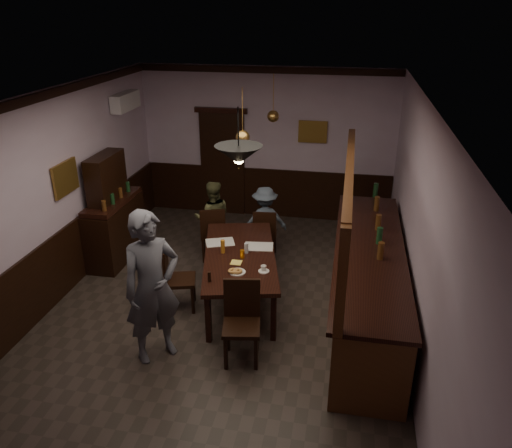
% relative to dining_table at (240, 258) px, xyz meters
% --- Properties ---
extents(room, '(5.01, 8.01, 3.01)m').
position_rel_dining_table_xyz_m(room, '(-0.17, -0.71, 0.81)').
color(room, '#2D2621').
rests_on(room, ground).
extents(dining_table, '(1.48, 2.37, 0.75)m').
position_rel_dining_table_xyz_m(dining_table, '(0.00, 0.00, 0.00)').
color(dining_table, black).
rests_on(dining_table, ground).
extents(chair_far_left, '(0.53, 0.53, 0.97)m').
position_rel_dining_table_xyz_m(chair_far_left, '(-0.72, 1.14, -0.16)').
color(chair_far_left, black).
rests_on(chair_far_left, ground).
extents(chair_far_right, '(0.42, 0.42, 0.90)m').
position_rel_dining_table_xyz_m(chair_far_right, '(0.14, 1.34, -0.19)').
color(chair_far_right, black).
rests_on(chair_far_right, ground).
extents(chair_near, '(0.51, 0.51, 1.03)m').
position_rel_dining_table_xyz_m(chair_near, '(0.31, -1.28, -0.12)').
color(chair_near, black).
rests_on(chair_near, ground).
extents(chair_side, '(0.52, 0.52, 0.97)m').
position_rel_dining_table_xyz_m(chair_side, '(-0.86, -0.41, -0.15)').
color(chair_side, black).
rests_on(chair_side, ground).
extents(person_standing, '(0.83, 0.83, 1.94)m').
position_rel_dining_table_xyz_m(person_standing, '(-0.74, -1.46, 0.29)').
color(person_standing, '#545460').
rests_on(person_standing, ground).
extents(person_seated_left, '(0.77, 0.69, 1.32)m').
position_rel_dining_table_xyz_m(person_seated_left, '(-0.79, 1.41, -0.03)').
color(person_seated_left, brown).
rests_on(person_seated_left, ground).
extents(person_seated_right, '(0.88, 0.67, 1.20)m').
position_rel_dining_table_xyz_m(person_seated_right, '(0.08, 1.61, -0.08)').
color(person_seated_right, '#4D5C6F').
rests_on(person_seated_right, ground).
extents(newspaper_left, '(0.50, 0.43, 0.01)m').
position_rel_dining_table_xyz_m(newspaper_left, '(-0.37, 0.31, 0.07)').
color(newspaper_left, silver).
rests_on(newspaper_left, dining_table).
extents(newspaper_right, '(0.45, 0.35, 0.01)m').
position_rel_dining_table_xyz_m(newspaper_right, '(0.23, 0.27, 0.07)').
color(newspaper_right, silver).
rests_on(newspaper_right, dining_table).
extents(napkin, '(0.18, 0.18, 0.00)m').
position_rel_dining_table_xyz_m(napkin, '(0.01, -0.27, 0.07)').
color(napkin, '#FDDF5D').
rests_on(napkin, dining_table).
extents(saucer, '(0.15, 0.15, 0.01)m').
position_rel_dining_table_xyz_m(saucer, '(0.43, -0.45, 0.07)').
color(saucer, white).
rests_on(saucer, dining_table).
extents(coffee_cup, '(0.10, 0.10, 0.07)m').
position_rel_dining_table_xyz_m(coffee_cup, '(0.43, -0.44, 0.11)').
color(coffee_cup, white).
rests_on(coffee_cup, saucer).
extents(pastry_plate, '(0.22, 0.22, 0.01)m').
position_rel_dining_table_xyz_m(pastry_plate, '(0.09, -0.54, 0.07)').
color(pastry_plate, white).
rests_on(pastry_plate, dining_table).
extents(pastry_ring_a, '(0.13, 0.13, 0.04)m').
position_rel_dining_table_xyz_m(pastry_ring_a, '(0.03, -0.57, 0.10)').
color(pastry_ring_a, '#C68C47').
rests_on(pastry_ring_a, pastry_plate).
extents(pastry_ring_b, '(0.13, 0.13, 0.04)m').
position_rel_dining_table_xyz_m(pastry_ring_b, '(0.09, -0.56, 0.10)').
color(pastry_ring_b, '#C68C47').
rests_on(pastry_ring_b, pastry_plate).
extents(soda_can, '(0.07, 0.07, 0.12)m').
position_rel_dining_table_xyz_m(soda_can, '(0.06, -0.11, 0.12)').
color(soda_can, orange).
rests_on(soda_can, dining_table).
extents(beer_glass, '(0.06, 0.06, 0.20)m').
position_rel_dining_table_xyz_m(beer_glass, '(-0.25, -0.01, 0.16)').
color(beer_glass, '#BF721E').
rests_on(beer_glass, dining_table).
extents(water_glass, '(0.06, 0.06, 0.15)m').
position_rel_dining_table_xyz_m(water_glass, '(0.09, 0.05, 0.14)').
color(water_glass, silver).
rests_on(water_glass, dining_table).
extents(pepper_mill, '(0.04, 0.04, 0.14)m').
position_rel_dining_table_xyz_m(pepper_mill, '(-0.22, -0.84, 0.13)').
color(pepper_mill, black).
rests_on(pepper_mill, dining_table).
extents(sideboard, '(0.50, 1.39, 1.83)m').
position_rel_dining_table_xyz_m(sideboard, '(-2.39, 0.91, 0.05)').
color(sideboard, black).
rests_on(sideboard, ground).
extents(bar_counter, '(0.92, 3.96, 2.22)m').
position_rel_dining_table_xyz_m(bar_counter, '(1.82, -0.11, -0.12)').
color(bar_counter, '#452212').
rests_on(bar_counter, ground).
extents(door_back, '(0.90, 0.06, 2.10)m').
position_rel_dining_table_xyz_m(door_back, '(-1.07, 3.24, 0.36)').
color(door_back, black).
rests_on(door_back, ground).
extents(ac_unit, '(0.20, 0.85, 0.30)m').
position_rel_dining_table_xyz_m(ac_unit, '(-2.55, 2.19, 1.76)').
color(ac_unit, white).
rests_on(ac_unit, ground).
extents(picture_left_large, '(0.04, 0.62, 0.48)m').
position_rel_dining_table_xyz_m(picture_left_large, '(-2.63, 0.09, 1.01)').
color(picture_left_large, olive).
rests_on(picture_left_large, ground).
extents(picture_back, '(0.55, 0.04, 0.42)m').
position_rel_dining_table_xyz_m(picture_back, '(0.73, 3.25, 1.11)').
color(picture_back, olive).
rests_on(picture_back, ground).
extents(pendant_iron, '(0.56, 0.56, 0.66)m').
position_rel_dining_table_xyz_m(pendant_iron, '(0.18, -0.78, 1.76)').
color(pendant_iron, black).
rests_on(pendant_iron, ground).
extents(pendant_brass_mid, '(0.20, 0.20, 0.81)m').
position_rel_dining_table_xyz_m(pendant_brass_mid, '(-0.07, 0.62, 1.61)').
color(pendant_brass_mid, '#BF8C3F').
rests_on(pendant_brass_mid, ground).
extents(pendant_brass_far, '(0.20, 0.20, 0.81)m').
position_rel_dining_table_xyz_m(pendant_brass_far, '(0.13, 2.14, 1.61)').
color(pendant_brass_far, '#BF8C3F').
rests_on(pendant_brass_far, ground).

